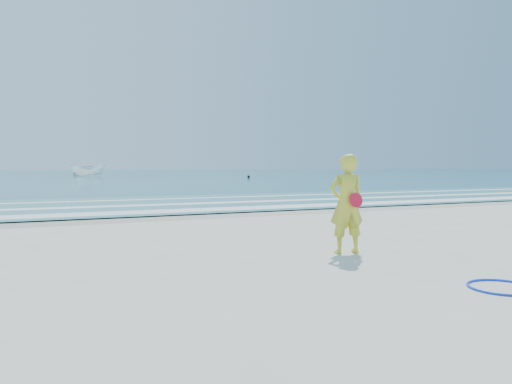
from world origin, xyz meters
name	(u,v)px	position (x,y,z in m)	size (l,w,h in m)	color
ground	(365,266)	(0.00, 0.00, 0.00)	(400.00, 400.00, 0.00)	silver
wet_sand	(192,215)	(0.00, 9.00, 0.00)	(400.00, 2.40, 0.00)	#B2A893
ocean	(49,174)	(0.00, 105.00, 0.02)	(400.00, 190.00, 0.04)	#19727F
shallow	(155,204)	(0.00, 14.00, 0.04)	(400.00, 10.00, 0.01)	#59B7AD
foam_near	(181,211)	(0.00, 10.30, 0.05)	(400.00, 1.40, 0.01)	white
foam_mid	(160,205)	(0.00, 13.20, 0.05)	(400.00, 0.90, 0.01)	white
foam_far	(142,200)	(0.00, 16.50, 0.05)	(400.00, 0.60, 0.01)	white
hoop	(503,287)	(0.72, -1.95, 0.02)	(0.88, 0.88, 0.03)	#0D3DED
boat	(88,170)	(4.12, 72.86, 1.02)	(1.91, 5.07, 1.96)	white
buoy	(249,177)	(21.66, 52.60, 0.22)	(0.37, 0.37, 0.37)	black
woman	(346,204)	(0.40, 1.10, 0.91)	(0.73, 0.54, 1.82)	yellow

